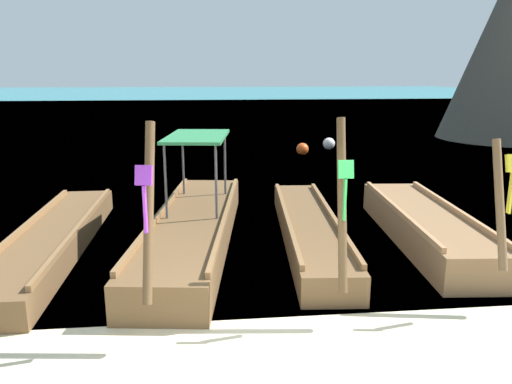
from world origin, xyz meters
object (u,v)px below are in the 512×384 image
mooring_buoy_far (329,144)px  mooring_buoy_near (302,149)px  longtail_boat_blue_ribbon (53,240)px  longtail_boat_green_ribbon (309,229)px  longtail_boat_violet_ribbon (194,227)px  longtail_boat_yellow_ribbon (425,226)px

mooring_buoy_far → mooring_buoy_near: bearing=-136.8°
longtail_boat_blue_ribbon → mooring_buoy_far: 14.88m
longtail_boat_green_ribbon → mooring_buoy_near: longtail_boat_green_ribbon is taller
longtail_boat_violet_ribbon → mooring_buoy_far: longtail_boat_violet_ribbon is taller
longtail_boat_blue_ribbon → longtail_boat_yellow_ribbon: bearing=-1.1°
longtail_boat_blue_ribbon → longtail_boat_violet_ribbon: bearing=3.6°
longtail_boat_violet_ribbon → mooring_buoy_near: longtail_boat_violet_ribbon is taller
longtail_boat_blue_ribbon → mooring_buoy_near: (7.02, 10.80, 0.01)m
longtail_boat_violet_ribbon → mooring_buoy_far: (5.83, 12.03, -0.09)m
longtail_boat_yellow_ribbon → longtail_boat_green_ribbon: bearing=174.2°
mooring_buoy_near → longtail_boat_green_ribbon: bearing=-100.6°
longtail_boat_violet_ribbon → longtail_boat_green_ribbon: size_ratio=1.11×
longtail_boat_green_ribbon → mooring_buoy_near: size_ratio=12.61×
longtail_boat_blue_ribbon → longtail_boat_violet_ribbon: longtail_boat_violet_ribbon is taller
mooring_buoy_near → mooring_buoy_far: (1.49, 1.40, 0.01)m
mooring_buoy_near → mooring_buoy_far: 2.05m
longtail_boat_yellow_ribbon → longtail_boat_blue_ribbon: bearing=178.9°
longtail_boat_green_ribbon → longtail_boat_yellow_ribbon: (2.35, -0.24, 0.06)m
longtail_boat_blue_ribbon → mooring_buoy_far: (8.51, 12.20, 0.02)m
mooring_buoy_near → longtail_boat_blue_ribbon: bearing=-123.0°
mooring_buoy_far → longtail_boat_blue_ribbon: bearing=-124.9°
longtail_boat_blue_ribbon → longtail_boat_violet_ribbon: size_ratio=0.96×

